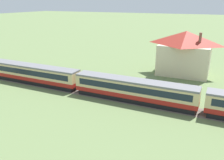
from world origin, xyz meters
TOP-DOWN VIEW (x-y plane):
  - passenger_train at (-27.93, -0.75)m, footprint 113.25×3.20m
  - railway_track at (-31.27, -0.75)m, footprint 169.72×3.60m
  - station_house_red_roof at (-23.03, 19.94)m, footprint 12.48×9.38m

SIDE VIEW (x-z plane):
  - railway_track at x=-31.27m, z-range -0.01..0.03m
  - passenger_train at x=-27.93m, z-range 0.22..4.21m
  - station_house_red_roof at x=-23.03m, z-range 0.18..10.47m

